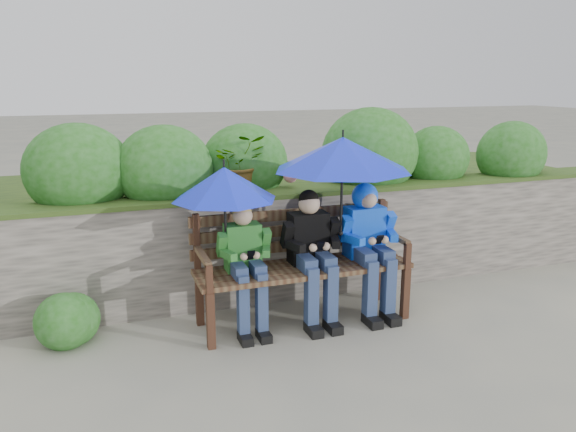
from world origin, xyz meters
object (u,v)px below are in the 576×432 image
object	(u,v)px
park_bench	(300,258)
umbrella_left	(224,184)
umbrella_right	(343,154)
boy_right	(369,237)
boy_left	(246,259)
boy_middle	(312,249)

from	to	relation	value
park_bench	umbrella_left	xyz separation A→B (m)	(-0.66, -0.03, 0.70)
park_bench	umbrella_left	size ratio (longest dim) A/B	2.18
umbrella_left	umbrella_right	world-z (taller)	umbrella_right
park_bench	boy_right	size ratio (longest dim) A/B	1.58
umbrella_right	boy_right	bearing A→B (deg)	0.15
boy_right	umbrella_left	bearing A→B (deg)	178.14
umbrella_left	park_bench	bearing A→B (deg)	3.03
umbrella_left	boy_left	bearing A→B (deg)	-16.52
park_bench	umbrella_right	world-z (taller)	umbrella_right
boy_middle	umbrella_right	xyz separation A→B (m)	(0.27, 0.01, 0.80)
umbrella_right	boy_left	bearing A→B (deg)	-179.81
umbrella_left	umbrella_right	size ratio (longest dim) A/B	0.72
boy_left	boy_middle	bearing A→B (deg)	-0.71
boy_left	umbrella_right	bearing A→B (deg)	0.19
park_bench	umbrella_left	world-z (taller)	umbrella_left
park_bench	boy_middle	xyz separation A→B (m)	(0.07, -0.09, 0.10)
boy_left	umbrella_right	xyz separation A→B (m)	(0.85, 0.00, 0.83)
boy_right	umbrella_left	xyz separation A→B (m)	(-1.27, 0.04, 0.55)
park_bench	boy_middle	world-z (taller)	boy_middle
boy_middle	boy_right	size ratio (longest dim) A/B	0.98
park_bench	umbrella_right	bearing A→B (deg)	-12.75
boy_right	umbrella_right	xyz separation A→B (m)	(-0.27, -0.00, 0.74)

